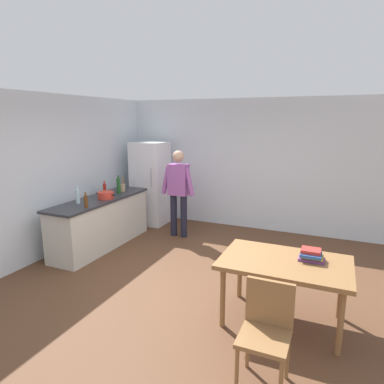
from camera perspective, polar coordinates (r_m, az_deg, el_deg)
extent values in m
plane|color=brown|center=(4.88, -1.63, -15.64)|extent=(14.00, 14.00, 0.00)
cube|color=silver|center=(7.20, 8.56, 4.67)|extent=(6.40, 0.12, 2.70)
cube|color=silver|center=(6.12, -23.48, 2.47)|extent=(0.12, 5.60, 2.70)
cube|color=beige|center=(6.35, -15.09, -5.15)|extent=(0.60, 2.12, 0.86)
cube|color=#2D2D33|center=(6.23, -15.32, -1.20)|extent=(0.64, 2.20, 0.04)
cube|color=white|center=(7.46, -7.04, 1.47)|extent=(0.70, 0.64, 1.80)
cylinder|color=#B2B2B7|center=(7.02, -6.94, 2.46)|extent=(0.02, 0.02, 0.40)
cylinder|color=#1E1E2D|center=(6.70, -3.12, -3.90)|extent=(0.13, 0.13, 0.84)
cylinder|color=#1E1E2D|center=(6.61, -1.41, -4.12)|extent=(0.13, 0.13, 0.84)
cube|color=#99519E|center=(6.49, -2.32, 2.11)|extent=(0.38, 0.22, 0.60)
sphere|color=tan|center=(6.43, -2.36, 6.06)|extent=(0.22, 0.22, 0.22)
cylinder|color=#99519E|center=(6.57, -4.43, 2.03)|extent=(0.20, 0.09, 0.55)
cylinder|color=#99519E|center=(6.36, -0.45, 1.71)|extent=(0.20, 0.09, 0.55)
cube|color=olive|center=(3.94, 15.45, -11.45)|extent=(1.40, 0.90, 0.05)
cylinder|color=olive|center=(3.92, 5.21, -17.31)|extent=(0.06, 0.06, 0.70)
cylinder|color=olive|center=(3.78, 23.85, -19.60)|extent=(0.06, 0.06, 0.70)
cylinder|color=olive|center=(4.52, 8.10, -13.19)|extent=(0.06, 0.06, 0.70)
cylinder|color=olive|center=(4.39, 23.89, -14.93)|extent=(0.06, 0.06, 0.70)
cylinder|color=olive|center=(3.19, 7.56, -27.89)|extent=(0.04, 0.04, 0.45)
cylinder|color=olive|center=(3.47, 9.38, -24.24)|extent=(0.04, 0.04, 0.45)
cylinder|color=olive|center=(3.42, 15.84, -25.15)|extent=(0.04, 0.04, 0.45)
cube|color=olive|center=(3.15, 12.11, -23.05)|extent=(0.42, 0.42, 0.04)
cube|color=olive|center=(3.19, 13.03, -17.77)|extent=(0.42, 0.04, 0.42)
cylinder|color=red|center=(6.16, -14.39, -0.53)|extent=(0.28, 0.28, 0.12)
cube|color=black|center=(6.26, -15.63, -0.21)|extent=(0.06, 0.03, 0.02)
cube|color=black|center=(6.06, -13.13, -0.49)|extent=(0.06, 0.03, 0.02)
cylinder|color=tan|center=(6.70, -11.69, 0.71)|extent=(0.11, 0.11, 0.14)
cylinder|color=olive|center=(6.67, -11.57, 1.88)|extent=(0.02, 0.05, 0.22)
cylinder|color=olive|center=(6.66, -11.65, 1.86)|extent=(0.02, 0.04, 0.22)
cylinder|color=#1E5123|center=(6.55, -12.32, 1.04)|extent=(0.08, 0.08, 0.28)
cylinder|color=#1E5123|center=(6.52, -12.39, 2.50)|extent=(0.03, 0.03, 0.06)
cylinder|color=silver|center=(5.92, -18.77, -0.72)|extent=(0.07, 0.07, 0.24)
cylinder|color=silver|center=(5.89, -18.86, 0.70)|extent=(0.03, 0.03, 0.06)
cylinder|color=#B22319|center=(6.61, -14.57, 0.57)|extent=(0.06, 0.06, 0.18)
cylinder|color=#B22319|center=(6.58, -14.63, 1.60)|extent=(0.02, 0.02, 0.06)
cylinder|color=#5B3314|center=(5.59, -17.51, -1.58)|extent=(0.06, 0.06, 0.20)
cylinder|color=#5B3314|center=(5.56, -17.60, -0.28)|extent=(0.02, 0.02, 0.06)
cube|color=#753D7F|center=(4.01, 19.58, -10.69)|extent=(0.28, 0.16, 0.03)
cube|color=gold|center=(4.01, 19.62, -10.27)|extent=(0.24, 0.14, 0.03)
cube|color=#284C8E|center=(3.98, 19.49, -9.97)|extent=(0.22, 0.19, 0.03)
cube|color=#B22D28|center=(3.99, 19.50, -9.35)|extent=(0.21, 0.17, 0.04)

